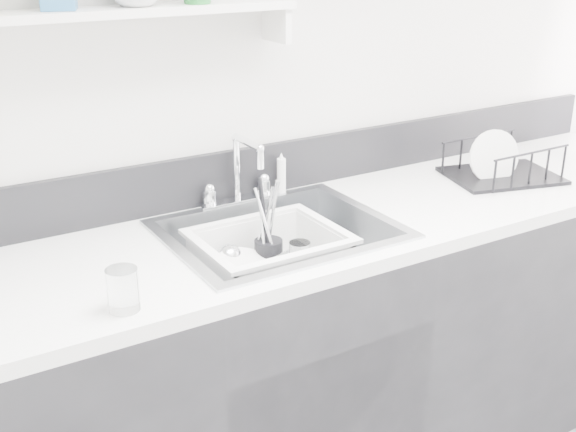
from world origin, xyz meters
TOP-DOWN VIEW (x-y plane):
  - counter_run at (0.00, 1.19)m, footprint 3.20×0.62m
  - backsplash at (0.00, 1.49)m, footprint 3.20×0.02m
  - sink at (0.00, 1.19)m, footprint 0.64×0.52m
  - faucet at (0.00, 1.44)m, footprint 0.26×0.18m
  - side_sprayer at (0.16, 1.44)m, footprint 0.03×0.03m
  - wall_shelf at (-0.35, 1.42)m, footprint 1.00×0.16m
  - wash_tub at (-0.03, 1.19)m, footprint 0.47×0.41m
  - plate_stack at (-0.10, 1.18)m, footprint 0.24×0.24m
  - utensil_cup at (-0.01, 1.24)m, footprint 0.08×0.08m
  - ladle at (-0.08, 1.20)m, footprint 0.27×0.32m
  - tumbler_in_tub at (0.08, 1.20)m, footprint 0.07×0.07m
  - tumbler_counter at (-0.53, 0.97)m, footprint 0.07×0.07m
  - dish_rack at (0.90, 1.20)m, footprint 0.43×0.36m
  - bowl_small at (0.07, 1.12)m, footprint 0.15×0.15m

SIDE VIEW (x-z plane):
  - counter_run at x=0.00m, z-range 0.00..0.92m
  - bowl_small at x=0.07m, z-range 0.77..0.80m
  - plate_stack at x=-0.10m, z-range 0.75..0.84m
  - ladle at x=-0.08m, z-range 0.77..0.86m
  - tumbler_in_tub at x=0.08m, z-range 0.77..0.86m
  - utensil_cup at x=-0.01m, z-range 0.69..0.97m
  - sink at x=0.00m, z-range 0.73..0.93m
  - wash_tub at x=-0.03m, z-range 0.75..0.91m
  - tumbler_counter at x=-0.53m, z-range 0.92..1.02m
  - faucet at x=0.00m, z-range 0.87..1.09m
  - dish_rack at x=0.90m, z-range 0.92..1.05m
  - side_sprayer at x=0.16m, z-range 0.92..1.06m
  - backsplash at x=0.00m, z-range 0.92..1.08m
  - wall_shelf at x=-0.35m, z-range 1.45..1.57m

